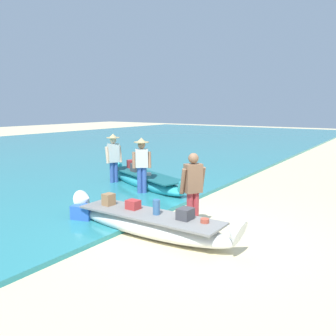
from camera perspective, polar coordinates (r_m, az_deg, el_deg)
name	(u,v)px	position (r m, az deg, el deg)	size (l,w,h in m)	color
ground_plane	(199,234)	(7.44, 5.10, -10.70)	(80.00, 80.00, 0.00)	beige
sea	(69,150)	(22.00, -15.74, 2.89)	(24.00, 56.00, 0.10)	teal
boat_white_foreground	(149,223)	(7.29, -3.11, -8.88)	(4.14, 0.83, 0.77)	white
boat_cyan_midground	(145,180)	(11.32, -3.73, -1.98)	(4.24, 2.24, 0.80)	#33B2BC
person_vendor_hatted	(142,163)	(10.25, -4.30, 0.87)	(0.54, 0.50, 1.73)	#3D5BA8
person_tourist_customer	(193,187)	(7.44, 4.09, -3.11)	(0.46, 0.57, 1.67)	#B2383D
person_vendor_assistant	(114,156)	(11.82, -8.86, 1.96)	(0.46, 0.58, 1.74)	#3D5BA8
cooler_box	(83,214)	(8.27, -13.67, -7.28)	(0.47, 0.34, 0.42)	blue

